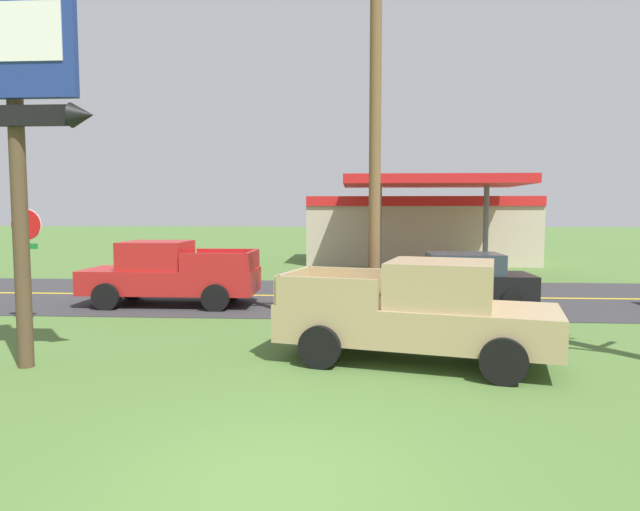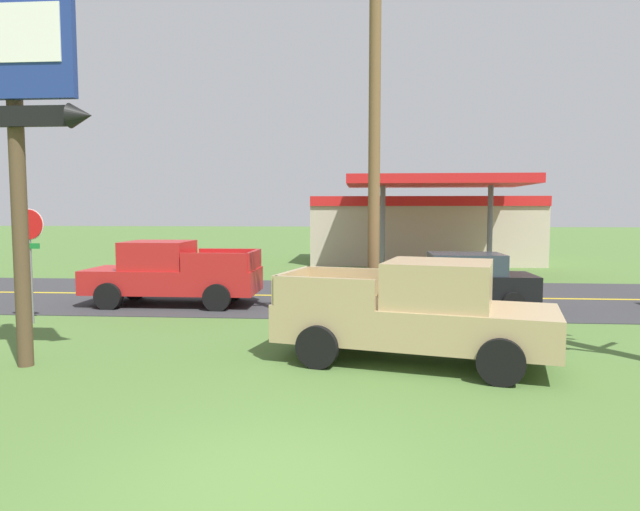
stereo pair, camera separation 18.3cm
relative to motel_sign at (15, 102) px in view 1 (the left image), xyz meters
name	(u,v)px [view 1 (the left image)]	position (x,y,z in m)	size (l,w,h in m)	color
ground_plane	(272,485)	(5.18, -4.07, -4.82)	(180.00, 180.00, 0.00)	#4C7033
road_asphalt	(329,296)	(5.18, 8.93, -4.81)	(140.00, 8.00, 0.02)	#333335
road_centre_line	(329,296)	(5.18, 8.93, -4.80)	(126.00, 0.20, 0.01)	gold
motel_sign	(15,102)	(0.00, 0.00, 0.00)	(2.78, 0.54, 6.99)	brown
stop_sign	(27,245)	(-2.26, 3.91, -2.80)	(0.80, 0.08, 2.95)	slate
utility_pole	(375,113)	(6.47, 2.81, 0.22)	(2.09, 0.26, 9.43)	brown
gas_station	(418,227)	(9.51, 21.65, -2.88)	(12.00, 11.50, 4.40)	beige
pickup_tan_parked_on_lawn	(419,312)	(7.28, 0.95, -3.86)	(5.52, 3.18, 1.96)	tan
pickup_red_on_road	(169,274)	(0.37, 6.93, -3.86)	(5.20, 2.24, 1.96)	red
car_black_far_lane	(460,281)	(9.14, 6.93, -3.99)	(4.20, 2.00, 1.64)	black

